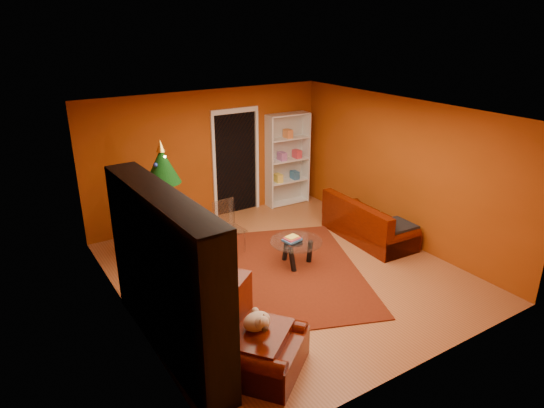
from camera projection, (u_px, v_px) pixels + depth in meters
floor at (285, 273)px, 7.92m from camera, size 5.00×5.50×0.05m
ceiling at (287, 110)px, 6.96m from camera, size 5.00×5.50×0.05m
wall_back at (208, 156)px, 9.62m from camera, size 5.00×0.05×2.60m
wall_left at (122, 234)px, 6.18m from camera, size 0.05×5.50×2.60m
wall_right at (402, 171)px, 8.70m from camera, size 0.05×5.50×2.60m
doorway at (236, 164)px, 9.98m from camera, size 1.06×0.60×2.16m
rug at (273, 273)px, 7.85m from camera, size 3.74×4.01×0.02m
media_unit at (166, 274)px, 5.73m from camera, size 0.51×2.71×2.07m
christmas_tree at (165, 202)px, 8.06m from camera, size 1.46×1.46×2.07m
gift_box_teal at (162, 233)px, 8.92m from camera, size 0.38×0.38×0.32m
gift_box_green at (190, 242)px, 8.65m from camera, size 0.33×0.33×0.25m
gift_box_red at (171, 237)px, 8.86m from camera, size 0.26×0.26×0.22m
white_bookshelf at (288, 160)px, 10.46m from camera, size 0.96×0.38×2.05m
armchair at (259, 339)px, 5.58m from camera, size 1.46×1.46×0.81m
dog at (257, 321)px, 5.57m from camera, size 0.50×0.48×0.27m
sofa at (369, 219)px, 8.95m from camera, size 0.91×1.86×0.79m
coffee_table at (296, 253)px, 8.04m from camera, size 1.01×1.01×0.54m
acrylic_chair at (230, 230)px, 8.40m from camera, size 0.47×0.51×0.84m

